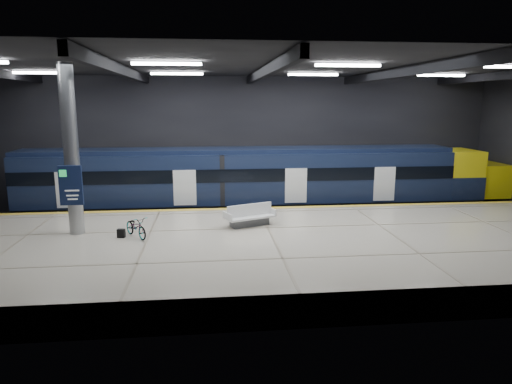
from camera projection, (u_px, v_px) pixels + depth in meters
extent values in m
plane|color=black|center=(265.00, 245.00, 21.00)|extent=(30.00, 30.00, 0.00)
cube|color=black|center=(249.00, 143.00, 28.04)|extent=(30.00, 0.10, 8.00)
cube|color=black|center=(302.00, 194.00, 12.43)|extent=(30.00, 0.10, 8.00)
cube|color=black|center=(266.00, 66.00, 19.46)|extent=(30.00, 16.00, 0.10)
cube|color=black|center=(122.00, 71.00, 18.89)|extent=(0.25, 16.00, 0.40)
cube|color=black|center=(266.00, 72.00, 19.51)|extent=(0.25, 16.00, 0.40)
cube|color=black|center=(400.00, 73.00, 20.13)|extent=(0.25, 16.00, 0.40)
cube|color=white|center=(167.00, 64.00, 17.12)|extent=(2.60, 0.18, 0.10)
cube|color=white|center=(348.00, 65.00, 17.84)|extent=(2.60, 0.18, 0.10)
cube|color=white|center=(32.00, 73.00, 22.25)|extent=(2.60, 0.18, 0.10)
cube|color=white|center=(177.00, 74.00, 22.97)|extent=(2.60, 0.18, 0.10)
cube|color=white|center=(313.00, 74.00, 23.70)|extent=(2.60, 0.18, 0.10)
cube|color=white|center=(441.00, 75.00, 24.43)|extent=(2.60, 0.18, 0.10)
cube|color=beige|center=(273.00, 251.00, 18.46)|extent=(30.00, 11.00, 1.10)
cube|color=gold|center=(258.00, 208.00, 23.47)|extent=(30.00, 0.40, 0.01)
cube|color=gray|center=(254.00, 218.00, 25.65)|extent=(30.00, 0.08, 0.16)
cube|color=gray|center=(252.00, 212.00, 27.06)|extent=(30.00, 0.08, 0.16)
cube|color=black|center=(239.00, 207.00, 26.18)|extent=(24.00, 2.58, 0.80)
cube|color=#0F1832|center=(239.00, 177.00, 25.84)|extent=(24.00, 2.80, 2.75)
cube|color=#0F1832|center=(239.00, 150.00, 25.55)|extent=(24.00, 2.30, 0.24)
cube|color=black|center=(241.00, 176.00, 24.41)|extent=(24.00, 0.04, 0.70)
cube|color=white|center=(296.00, 186.00, 24.83)|extent=(1.20, 0.05, 1.90)
cube|color=yellow|center=(456.00, 173.00, 27.19)|extent=(2.00, 2.80, 2.75)
ellipsoid|color=yellow|center=(496.00, 180.00, 27.55)|extent=(3.60, 2.52, 1.90)
cube|color=black|center=(461.00, 170.00, 27.19)|extent=(1.60, 2.38, 0.80)
cube|color=#595B60|center=(250.00, 222.00, 20.12)|extent=(1.79, 1.14, 0.32)
cube|color=white|center=(250.00, 217.00, 20.08)|extent=(2.33, 1.65, 0.09)
cube|color=white|center=(250.00, 210.00, 20.02)|extent=(2.02, 0.88, 0.54)
cube|color=white|center=(227.00, 217.00, 19.56)|extent=(0.40, 0.87, 0.32)
cube|color=white|center=(271.00, 211.00, 20.55)|extent=(0.40, 0.87, 0.32)
imported|color=#99999E|center=(136.00, 227.00, 18.36)|extent=(1.41, 1.69, 0.87)
cube|color=black|center=(121.00, 233.00, 18.34)|extent=(0.33, 0.24, 0.35)
cylinder|color=#9EA0A5|center=(71.00, 151.00, 18.32)|extent=(0.60, 0.60, 6.90)
cube|color=#0F1A3A|center=(71.00, 185.00, 18.17)|extent=(0.90, 0.12, 1.60)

